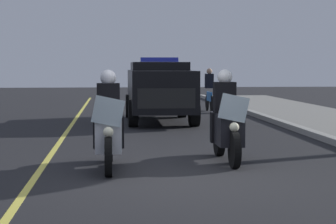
{
  "coord_description": "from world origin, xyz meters",
  "views": [
    {
      "loc": [
        9.38,
        -1.05,
        1.79
      ],
      "look_at": [
        -1.93,
        0.0,
        0.9
      ],
      "focal_mm": 63.54,
      "sensor_mm": 36.0,
      "label": 1
    }
  ],
  "objects_px": {
    "police_suv": "(159,88)",
    "cyclist_background": "(209,90)",
    "police_motorcycle_lead_right": "(226,124)",
    "police_motorcycle_lead_left": "(109,129)"
  },
  "relations": [
    {
      "from": "police_suv",
      "to": "cyclist_background",
      "type": "distance_m",
      "value": 4.42
    },
    {
      "from": "police_motorcycle_lead_right",
      "to": "police_suv",
      "type": "height_order",
      "value": "police_suv"
    },
    {
      "from": "police_motorcycle_lead_right",
      "to": "police_motorcycle_lead_left",
      "type": "bearing_deg",
      "value": -75.49
    },
    {
      "from": "police_motorcycle_lead_left",
      "to": "police_motorcycle_lead_right",
      "type": "xyz_separation_m",
      "value": [
        -0.56,
        2.18,
        0.0
      ]
    },
    {
      "from": "police_motorcycle_lead_left",
      "to": "police_suv",
      "type": "distance_m",
      "value": 8.74
    },
    {
      "from": "police_motorcycle_lead_left",
      "to": "police_suv",
      "type": "relative_size",
      "value": 0.44
    },
    {
      "from": "police_motorcycle_lead_left",
      "to": "cyclist_background",
      "type": "xyz_separation_m",
      "value": [
        -12.4,
        3.8,
        0.14
      ]
    },
    {
      "from": "police_motorcycle_lead_left",
      "to": "cyclist_background",
      "type": "bearing_deg",
      "value": 162.98
    },
    {
      "from": "police_motorcycle_lead_right",
      "to": "cyclist_background",
      "type": "xyz_separation_m",
      "value": [
        -11.84,
        1.61,
        0.14
      ]
    },
    {
      "from": "police_motorcycle_lead_left",
      "to": "cyclist_background",
      "type": "height_order",
      "value": "police_motorcycle_lead_left"
    }
  ]
}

